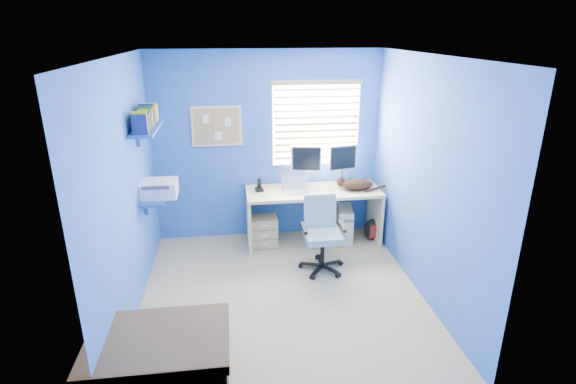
{
  "coord_description": "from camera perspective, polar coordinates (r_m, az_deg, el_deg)",
  "views": [
    {
      "loc": [
        -0.5,
        -4.18,
        2.73
      ],
      "look_at": [
        0.15,
        0.65,
        0.95
      ],
      "focal_mm": 28.0,
      "sensor_mm": 36.0,
      "label": 1
    }
  ],
  "objects": [
    {
      "name": "wall_right",
      "position": [
        4.86,
        17.03,
        1.44
      ],
      "size": [
        0.01,
        3.2,
        2.5
      ],
      "primitive_type": "cube",
      "color": "blue",
      "rests_on": "ground"
    },
    {
      "name": "wall_shelves",
      "position": [
        5.17,
        -16.95,
        4.66
      ],
      "size": [
        0.42,
        0.9,
        1.05
      ],
      "color": "#1E4BA8",
      "rests_on": "ground"
    },
    {
      "name": "corkboard",
      "position": [
        5.88,
        -9.05,
        8.24
      ],
      "size": [
        0.64,
        0.02,
        0.52
      ],
      "color": "beige",
      "rests_on": "ground"
    },
    {
      "name": "cd_spindle",
      "position": [
        6.15,
        9.06,
        1.26
      ],
      "size": [
        0.13,
        0.13,
        0.07
      ],
      "primitive_type": "cylinder",
      "color": "silver",
      "rests_on": "desk"
    },
    {
      "name": "monitor_left",
      "position": [
        5.99,
        2.28,
        3.37
      ],
      "size": [
        0.42,
        0.2,
        0.54
      ],
      "primitive_type": "cube",
      "rotation": [
        0.0,
        0.0,
        -0.2
      ],
      "color": "silver",
      "rests_on": "desk"
    },
    {
      "name": "wall_back",
      "position": [
        5.99,
        -2.64,
        5.73
      ],
      "size": [
        3.0,
        0.01,
        2.5
      ],
      "primitive_type": "cube",
      "color": "blue",
      "rests_on": "ground"
    },
    {
      "name": "bed_corner",
      "position": [
        3.91,
        -15.85,
        -20.22
      ],
      "size": [
        1.05,
        0.74,
        0.5
      ],
      "primitive_type": "cube",
      "color": "#4B372D",
      "rests_on": "floor"
    },
    {
      "name": "cat",
      "position": [
        5.93,
        8.85,
        0.96
      ],
      "size": [
        0.47,
        0.36,
        0.15
      ],
      "primitive_type": "ellipsoid",
      "rotation": [
        0.0,
        0.0,
        -0.38
      ],
      "color": "black",
      "rests_on": "desk"
    },
    {
      "name": "ceiling",
      "position": [
        4.22,
        -0.89,
        16.93
      ],
      "size": [
        3.0,
        3.2,
        0.0
      ],
      "primitive_type": "cube",
      "color": "white",
      "rests_on": "wall_back"
    },
    {
      "name": "wall_left",
      "position": [
        4.55,
        -19.91,
        -0.18
      ],
      "size": [
        0.01,
        3.2,
        2.5
      ],
      "primitive_type": "cube",
      "color": "blue",
      "rests_on": "ground"
    },
    {
      "name": "tower_pc",
      "position": [
        6.19,
        7.21,
        -3.97
      ],
      "size": [
        0.26,
        0.46,
        0.45
      ],
      "primitive_type": "cube",
      "rotation": [
        0.0,
        0.0,
        -0.15
      ],
      "color": "beige",
      "rests_on": "floor"
    },
    {
      "name": "mug",
      "position": [
        6.08,
        7.99,
        1.27
      ],
      "size": [
        0.1,
        0.09,
        0.1
      ],
      "primitive_type": "imported",
      "color": "#1C622D",
      "rests_on": "desk"
    },
    {
      "name": "monitor_right",
      "position": [
        6.09,
        6.91,
        3.5
      ],
      "size": [
        0.42,
        0.2,
        0.54
      ],
      "primitive_type": "cube",
      "rotation": [
        0.0,
        0.0,
        0.21
      ],
      "color": "silver",
      "rests_on": "desk"
    },
    {
      "name": "phone",
      "position": [
        5.82,
        -3.68,
        0.92
      ],
      "size": [
        0.11,
        0.13,
        0.17
      ],
      "primitive_type": "cube",
      "rotation": [
        0.0,
        0.0,
        0.21
      ],
      "color": "black",
      "rests_on": "desk"
    },
    {
      "name": "yellow_book",
      "position": [
        6.03,
        6.34,
        -5.73
      ],
      "size": [
        0.03,
        0.17,
        0.24
      ],
      "primitive_type": "cube",
      "color": "yellow",
      "rests_on": "floor"
    },
    {
      "name": "floor",
      "position": [
        5.02,
        -0.73,
        -12.9
      ],
      "size": [
        3.0,
        3.2,
        0.0
      ],
      "primitive_type": "cube",
      "color": "#9E896A",
      "rests_on": "ground"
    },
    {
      "name": "window_blinds",
      "position": [
        5.98,
        3.63,
        8.64
      ],
      "size": [
        1.15,
        0.05,
        1.1
      ],
      "color": "white",
      "rests_on": "ground"
    },
    {
      "name": "drawer_boxes",
      "position": [
        5.99,
        -3.05,
        -4.93
      ],
      "size": [
        0.35,
        0.28,
        0.41
      ],
      "primitive_type": "cube",
      "color": "tan",
      "rests_on": "floor"
    },
    {
      "name": "desk",
      "position": [
        6.02,
        3.18,
        -3.05
      ],
      "size": [
        1.76,
        0.65,
        0.74
      ],
      "primitive_type": "cube",
      "color": "beige",
      "rests_on": "floor"
    },
    {
      "name": "backpack",
      "position": [
        6.25,
        10.75,
        -4.69
      ],
      "size": [
        0.26,
        0.2,
        0.3
      ],
      "primitive_type": "ellipsoid",
      "rotation": [
        0.0,
        0.0,
        -0.02
      ],
      "color": "black",
      "rests_on": "floor"
    },
    {
      "name": "wall_front",
      "position": [
        3.02,
        2.87,
        -9.35
      ],
      "size": [
        3.0,
        0.01,
        2.5
      ],
      "primitive_type": "cube",
      "color": "blue",
      "rests_on": "ground"
    },
    {
      "name": "office_chair",
      "position": [
        5.38,
        4.31,
        -6.46
      ],
      "size": [
        0.52,
        0.52,
        0.89
      ],
      "color": "black",
      "rests_on": "floor"
    },
    {
      "name": "laptop",
      "position": [
        5.79,
        0.96,
        1.11
      ],
      "size": [
        0.35,
        0.29,
        0.22
      ],
      "primitive_type": "cube",
      "rotation": [
        0.0,
        0.0,
        0.08
      ],
      "color": "silver",
      "rests_on": "desk"
    }
  ]
}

